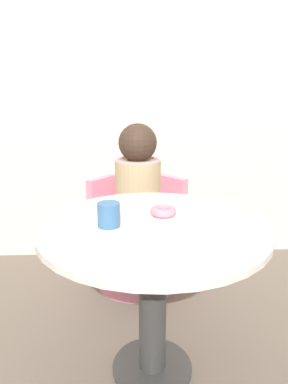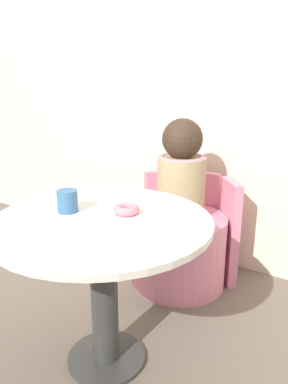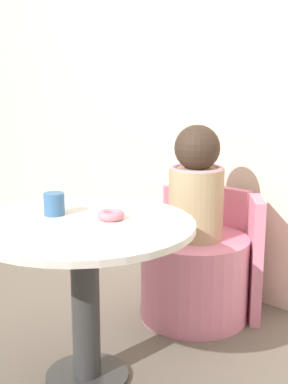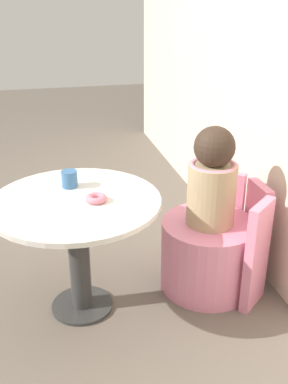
# 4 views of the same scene
# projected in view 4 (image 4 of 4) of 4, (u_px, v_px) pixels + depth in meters

# --- Properties ---
(ground_plane) EXTENTS (12.00, 12.00, 0.00)m
(ground_plane) POSITION_uv_depth(u_px,v_px,m) (79.00, 296.00, 2.51)
(ground_plane) COLOR #665B51
(round_table) EXTENTS (0.84, 0.84, 0.64)m
(round_table) POSITION_uv_depth(u_px,v_px,m) (77.00, 225.00, 2.23)
(round_table) COLOR #333333
(round_table) RESTS_ON ground_plane
(tub_chair) EXTENTS (0.52, 0.52, 0.41)m
(tub_chair) POSITION_uv_depth(u_px,v_px,m) (207.00, 254.00, 2.53)
(tub_chair) COLOR pink
(tub_chair) RESTS_ON ground_plane
(booth_backrest) EXTENTS (0.62, 0.23, 0.60)m
(booth_backrest) POSITION_uv_depth(u_px,v_px,m) (245.00, 235.00, 2.54)
(booth_backrest) COLOR pink
(booth_backrest) RESTS_ON ground_plane
(child_figure) EXTENTS (0.26, 0.26, 0.54)m
(child_figure) POSITION_uv_depth(u_px,v_px,m) (212.00, 180.00, 2.34)
(child_figure) COLOR tan
(child_figure) RESTS_ON tub_chair
(donut) EXTENTS (0.10, 0.10, 0.03)m
(donut) POSITION_uv_depth(u_px,v_px,m) (96.00, 198.00, 2.14)
(donut) COLOR pink
(donut) RESTS_ON round_table
(cup) EXTENTS (0.08, 0.08, 0.09)m
(cup) POSITION_uv_depth(u_px,v_px,m) (70.00, 179.00, 2.29)
(cup) COLOR #386699
(cup) RESTS_ON round_table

